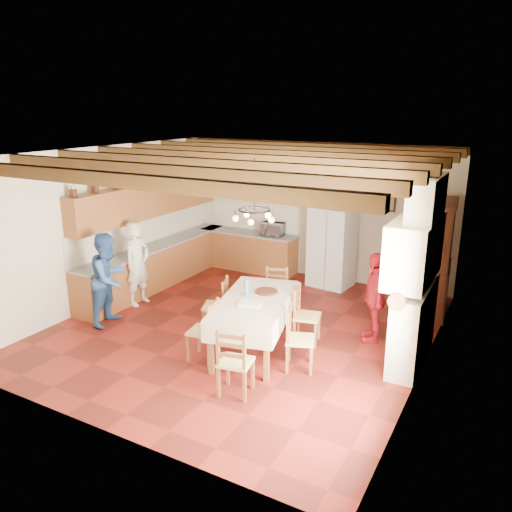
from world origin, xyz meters
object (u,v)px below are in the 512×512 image
at_px(hutch, 437,258).
at_px(chair_right_near, 300,338).
at_px(refrigerator, 332,247).
at_px(person_woman_red, 374,297).
at_px(chair_left_far, 216,305).
at_px(chair_end_far, 276,295).
at_px(chair_right_far, 307,315).
at_px(person_woman_blue, 109,279).
at_px(chair_left_near, 203,330).
at_px(microwave, 273,229).
at_px(dining_table, 255,304).
at_px(person_man, 137,264).
at_px(chair_end_near, 236,361).

xyz_separation_m(hutch, chair_right_near, (-1.33, -3.09, -0.58)).
xyz_separation_m(refrigerator, person_woman_red, (1.53, -2.17, -0.10)).
bearing_deg(chair_left_far, chair_end_far, 122.45).
xyz_separation_m(chair_right_far, chair_end_far, (-0.85, 0.57, 0.00)).
relative_size(hutch, chair_end_far, 2.20).
relative_size(chair_left_far, person_woman_blue, 0.59).
bearing_deg(chair_left_near, chair_left_far, -166.62).
bearing_deg(refrigerator, person_woman_red, -47.97).
bearing_deg(person_woman_red, chair_right_far, -79.07).
relative_size(person_woman_red, microwave, 2.97).
relative_size(refrigerator, person_woman_blue, 1.04).
relative_size(chair_left_far, chair_right_far, 1.00).
distance_m(dining_table, chair_left_near, 0.88).
bearing_deg(chair_right_far, person_woman_blue, 92.45).
bearing_deg(person_man, refrigerator, -45.76).
bearing_deg(person_woman_red, chair_left_far, -92.04).
height_order(hutch, chair_end_far, hutch).
bearing_deg(dining_table, chair_left_near, -130.24).
bearing_deg(person_woman_red, chair_right_near, -48.20).
bearing_deg(chair_left_far, chair_end_near, 19.75).
relative_size(chair_right_near, chair_end_near, 1.00).
height_order(refrigerator, dining_table, refrigerator).
xyz_separation_m(chair_right_near, person_man, (-3.77, 0.83, 0.33)).
bearing_deg(chair_right_far, chair_left_far, 89.72).
bearing_deg(refrigerator, chair_left_far, -99.30).
relative_size(dining_table, chair_end_far, 2.24).
height_order(hutch, person_woman_red, hutch).
height_order(hutch, microwave, hutch).
bearing_deg(person_man, hutch, -65.60).
bearing_deg(chair_end_far, chair_left_near, -118.17).
height_order(chair_left_near, chair_end_near, same).
xyz_separation_m(person_man, person_woman_blue, (0.18, -0.92, 0.01)).
bearing_deg(chair_left_far, hutch, 109.10).
height_order(chair_left_near, microwave, microwave).
xyz_separation_m(chair_left_near, chair_right_near, (1.40, 0.44, 0.00)).
height_order(refrigerator, microwave, refrigerator).
distance_m(chair_right_far, microwave, 3.63).
relative_size(dining_table, chair_end_near, 2.24).
bearing_deg(chair_right_far, chair_end_far, 43.29).
bearing_deg(chair_right_near, chair_right_far, -3.87).
xyz_separation_m(dining_table, microwave, (-1.47, 3.54, 0.26)).
xyz_separation_m(dining_table, chair_right_near, (0.86, -0.20, -0.30)).
height_order(chair_end_near, chair_end_far, same).
height_order(hutch, chair_end_near, hutch).
bearing_deg(person_woman_blue, chair_left_near, -105.93).
height_order(hutch, chair_right_near, hutch).
relative_size(chair_right_far, chair_end_near, 1.00).
height_order(refrigerator, person_woman_red, refrigerator).
height_order(chair_right_far, microwave, microwave).
bearing_deg(microwave, person_woman_blue, -116.61).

